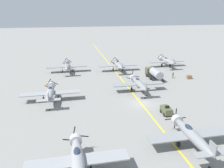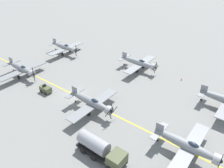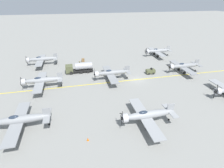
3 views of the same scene
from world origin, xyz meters
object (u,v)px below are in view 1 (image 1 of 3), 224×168
at_px(airplane_far_center, 118,65).
at_px(tow_tractor, 166,110).
at_px(airplane_near_left, 78,160).
at_px(airplane_mid_center, 139,83).
at_px(supply_crate_by_tanker, 189,77).
at_px(ground_crew_walking, 173,75).
at_px(traffic_cone, 47,84).
at_px(airplane_far_left, 67,66).
at_px(airplane_near_center, 191,134).
at_px(airplane_far_right, 167,61).
at_px(fuel_tanker, 154,74).
at_px(airplane_mid_left, 50,92).

relative_size(airplane_far_center, tow_tractor, 4.62).
relative_size(airplane_far_center, airplane_near_left, 1.00).
distance_m(airplane_mid_center, supply_crate_by_tanker, 17.96).
xyz_separation_m(airplane_mid_center, ground_crew_walking, (12.56, 7.82, -1.05)).
relative_size(ground_crew_walking, traffic_cone, 3.21).
distance_m(airplane_far_left, airplane_far_center, 15.41).
bearing_deg(airplane_near_left, airplane_mid_center, 44.92).
relative_size(airplane_near_center, ground_crew_walking, 6.79).
relative_size(tow_tractor, traffic_cone, 4.73).
height_order(tow_tractor, supply_crate_by_tanker, tow_tractor).
distance_m(airplane_near_center, supply_crate_by_tanker, 32.99).
xyz_separation_m(airplane_near_center, airplane_far_right, (16.06, 42.09, 0.00)).
bearing_deg(airplane_far_center, airplane_far_left, -170.45).
relative_size(airplane_far_left, airplane_near_left, 1.00).
bearing_deg(fuel_tanker, airplane_mid_left, -159.23).
height_order(airplane_mid_left, airplane_near_center, airplane_near_center).
bearing_deg(airplane_far_left, airplane_far_center, 7.19).
relative_size(airplane_far_right, tow_tractor, 4.62).
height_order(airplane_far_center, airplane_far_right, same).
relative_size(airplane_mid_left, supply_crate_by_tanker, 10.09).
relative_size(airplane_mid_left, airplane_far_right, 1.00).
bearing_deg(fuel_tanker, airplane_far_left, 153.74).
bearing_deg(fuel_tanker, ground_crew_walking, -4.43).
xyz_separation_m(airplane_far_right, tow_tractor, (-14.96, -32.11, -1.22)).
xyz_separation_m(fuel_tanker, tow_tractor, (-5.86, -20.41, -0.72)).
bearing_deg(supply_crate_by_tanker, airplane_mid_center, -159.09).
xyz_separation_m(airplane_far_right, fuel_tanker, (-9.10, -11.70, -0.50)).
xyz_separation_m(airplane_mid_left, airplane_mid_center, (19.61, 1.94, -0.00)).
xyz_separation_m(airplane_far_center, ground_crew_walking, (13.20, -10.11, -1.05)).
xyz_separation_m(airplane_far_left, airplane_far_right, (32.26, 0.28, 0.00)).
bearing_deg(airplane_far_center, supply_crate_by_tanker, -17.65).
relative_size(airplane_mid_center, traffic_cone, 21.82).
distance_m(airplane_near_center, traffic_cone, 37.69).
height_order(airplane_near_left, airplane_mid_center, airplane_near_left).
relative_size(airplane_far_right, traffic_cone, 21.82).
distance_m(airplane_mid_center, ground_crew_walking, 14.83).
bearing_deg(ground_crew_walking, airplane_far_center, 142.55).
distance_m(airplane_mid_left, airplane_far_right, 42.04).
height_order(airplane_near_left, airplane_near_center, airplane_near_center).
relative_size(airplane_near_left, airplane_far_right, 1.00).
relative_size(airplane_far_center, airplane_far_right, 1.00).
relative_size(airplane_far_left, airplane_mid_left, 1.00).
bearing_deg(airplane_far_center, traffic_cone, -140.03).
distance_m(airplane_far_left, traffic_cone, 12.26).
height_order(airplane_near_left, traffic_cone, airplane_near_left).
bearing_deg(airplane_near_left, airplane_near_center, -4.63).
height_order(airplane_near_center, airplane_mid_center, airplane_near_center).
bearing_deg(ground_crew_walking, airplane_far_left, 157.46).
bearing_deg(traffic_cone, fuel_tanker, -1.03).
xyz_separation_m(airplane_near_left, fuel_tanker, (22.45, 32.71, -0.50)).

